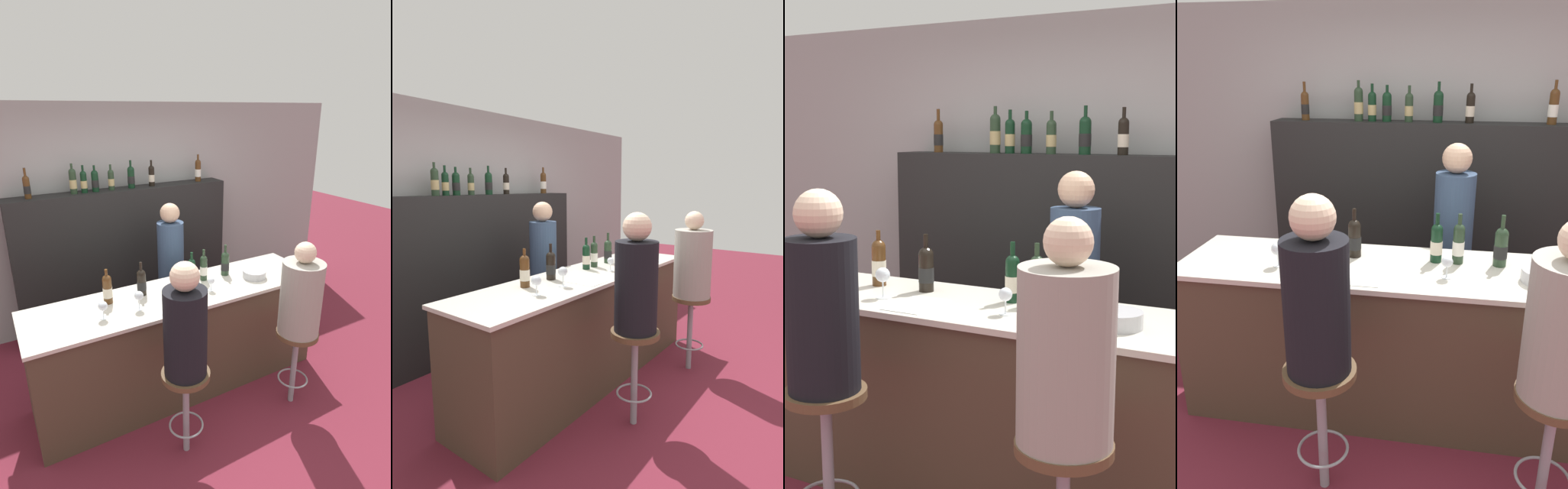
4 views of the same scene
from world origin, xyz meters
The scene contains 27 objects.
ground_plane centered at (0.00, 0.00, 0.00)m, with size 16.00×16.00×0.00m, color maroon.
wall_back centered at (0.00, 1.94, 1.30)m, with size 6.40×0.05×2.60m.
bar_counter centered at (0.00, 0.32, 0.50)m, with size 2.70×0.69×0.99m.
back_bar_cabinet centered at (0.00, 1.71, 0.84)m, with size 2.53×0.28×1.67m.
wine_bottle_counter_0 centered at (-0.62, 0.44, 1.12)m, with size 0.08×0.08×0.30m.
wine_bottle_counter_1 centered at (-0.32, 0.44, 1.11)m, with size 0.08×0.08×0.30m.
wine_bottle_counter_2 centered at (0.18, 0.44, 1.11)m, with size 0.07×0.07×0.30m.
wine_bottle_counter_3 centered at (0.30, 0.44, 1.11)m, with size 0.07×0.07×0.30m.
wine_bottle_counter_4 centered at (0.55, 0.44, 1.11)m, with size 0.08×0.08×0.31m.
wine_bottle_backbar_0 centered at (-1.00, 1.71, 1.79)m, with size 0.07×0.07×0.31m.
wine_bottle_backbar_1 centered at (-0.55, 1.71, 1.81)m, with size 0.07×0.07×0.32m.
wine_bottle_backbar_2 centered at (-0.44, 1.71, 1.79)m, with size 0.07×0.07×0.29m.
wine_bottle_backbar_3 centered at (-0.31, 1.71, 1.79)m, with size 0.08×0.08×0.28m.
wine_bottle_backbar_4 centered at (-0.14, 1.71, 1.79)m, with size 0.07×0.07×0.28m.
wine_bottle_backbar_5 centered at (0.10, 1.71, 1.80)m, with size 0.08×0.08×0.31m.
wine_bottle_backbar_6 centered at (0.35, 1.71, 1.79)m, with size 0.07×0.07×0.30m.
wine_bottle_backbar_7 centered at (0.97, 1.71, 1.81)m, with size 0.07×0.07×0.33m.
wine_glass_0 centered at (-0.73, 0.22, 1.09)m, with size 0.07×0.07×0.14m.
wine_glass_1 centered at (-0.44, 0.22, 1.10)m, with size 0.07×0.07×0.16m.
wine_glass_2 centered at (0.25, 0.22, 1.08)m, with size 0.06×0.06×0.13m.
metal_bowl centered at (0.76, 0.25, 1.02)m, with size 0.22×0.22×0.07m.
tasting_menu centered at (-0.21, 0.17, 0.99)m, with size 0.21×0.30×0.00m.
bar_stool_left centered at (-0.33, -0.37, 0.56)m, with size 0.36×0.36×0.73m.
guest_seated_left centered at (-0.33, -0.37, 1.11)m, with size 0.31×0.31×0.86m.
bar_stool_right centered at (0.76, -0.37, 0.56)m, with size 0.36×0.36×0.73m.
guest_seated_right centered at (0.76, -0.37, 1.07)m, with size 0.35×0.35×0.81m.
bartender centered at (0.27, 1.08, 0.76)m, with size 0.28×0.28×1.60m.
Camera 1 is at (-1.39, -2.39, 2.53)m, focal length 28.00 mm.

